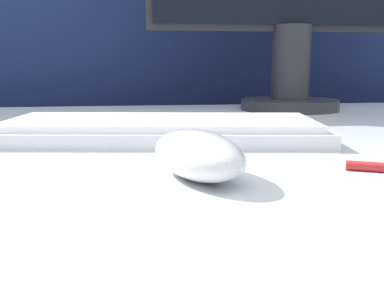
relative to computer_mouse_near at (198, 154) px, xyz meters
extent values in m
cube|color=navy|center=(0.08, 0.74, -0.07)|extent=(5.00, 0.03, 1.38)
ellipsoid|color=silver|center=(0.00, 0.00, 0.00)|extent=(0.08, 0.12, 0.04)
cube|color=silver|center=(-0.02, 0.18, -0.01)|extent=(0.38, 0.20, 0.02)
cube|color=white|center=(-0.02, 0.18, 0.00)|extent=(0.36, 0.18, 0.01)
cylinder|color=#28282D|center=(0.25, 0.48, -0.01)|extent=(0.18, 0.18, 0.02)
cylinder|color=#28282D|center=(0.25, 0.48, 0.07)|extent=(0.07, 0.07, 0.14)
camera|label=1|loc=(-0.05, -0.33, 0.07)|focal=42.00mm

